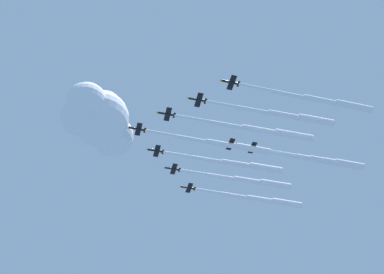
{
  "coord_description": "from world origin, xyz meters",
  "views": [
    {
      "loc": [
        174.7,
        61.09,
        35.01
      ],
      "look_at": [
        0.0,
        0.0,
        215.31
      ],
      "focal_mm": 46.9,
      "sensor_mm": 36.0,
      "label": 1
    }
  ],
  "objects_px": {
    "jet_trail_port": "(314,159)",
    "jet_starboard_inner": "(239,164)",
    "jet_lead": "(225,144)",
    "jet_port_outer": "(324,101)",
    "jet_port_inner": "(263,130)",
    "jet_port_mid": "(287,115)",
    "jet_starboard_outer": "(263,199)",
    "jet_trail_starboard": "(326,160)",
    "jet_starboard_mid": "(250,181)"
  },
  "relations": [
    {
      "from": "jet_starboard_inner",
      "to": "jet_starboard_outer",
      "type": "height_order",
      "value": "jet_starboard_outer"
    },
    {
      "from": "jet_starboard_mid",
      "to": "jet_lead",
      "type": "bearing_deg",
      "value": -7.92
    },
    {
      "from": "jet_port_mid",
      "to": "jet_trail_port",
      "type": "height_order",
      "value": "jet_trail_port"
    },
    {
      "from": "jet_port_outer",
      "to": "jet_starboard_outer",
      "type": "distance_m",
      "value": 81.15
    },
    {
      "from": "jet_trail_port",
      "to": "jet_trail_starboard",
      "type": "xyz_separation_m",
      "value": [
        -3.3,
        5.69,
        0.24
      ]
    },
    {
      "from": "jet_port_outer",
      "to": "jet_trail_port",
      "type": "bearing_deg",
      "value": -164.6
    },
    {
      "from": "jet_trail_port",
      "to": "jet_starboard_inner",
      "type": "bearing_deg",
      "value": -74.67
    },
    {
      "from": "jet_starboard_mid",
      "to": "jet_port_outer",
      "type": "xyz_separation_m",
      "value": [
        48.13,
        48.53,
        -1.17
      ]
    },
    {
      "from": "jet_port_outer",
      "to": "jet_trail_port",
      "type": "height_order",
      "value": "jet_trail_port"
    },
    {
      "from": "jet_port_inner",
      "to": "jet_lead",
      "type": "bearing_deg",
      "value": -98.43
    },
    {
      "from": "jet_lead",
      "to": "jet_port_inner",
      "type": "xyz_separation_m",
      "value": [
        3.15,
        21.29,
        0.28
      ]
    },
    {
      "from": "jet_trail_starboard",
      "to": "jet_trail_port",
      "type": "bearing_deg",
      "value": -59.84
    },
    {
      "from": "jet_port_mid",
      "to": "jet_starboard_outer",
      "type": "relative_size",
      "value": 1.01
    },
    {
      "from": "jet_trail_port",
      "to": "jet_trail_starboard",
      "type": "relative_size",
      "value": 1.11
    },
    {
      "from": "jet_port_mid",
      "to": "jet_port_outer",
      "type": "height_order",
      "value": "jet_port_outer"
    },
    {
      "from": "jet_trail_starboard",
      "to": "jet_starboard_outer",
      "type": "bearing_deg",
      "value": -118.86
    },
    {
      "from": "jet_port_mid",
      "to": "jet_trail_starboard",
      "type": "relative_size",
      "value": 1.07
    },
    {
      "from": "jet_lead",
      "to": "jet_port_mid",
      "type": "relative_size",
      "value": 1.01
    },
    {
      "from": "jet_port_inner",
      "to": "jet_port_mid",
      "type": "xyz_separation_m",
      "value": [
        7.09,
        13.65,
        -0.88
      ]
    },
    {
      "from": "jet_lead",
      "to": "jet_trail_port",
      "type": "height_order",
      "value": "jet_trail_port"
    },
    {
      "from": "jet_starboard_mid",
      "to": "jet_trail_port",
      "type": "height_order",
      "value": "jet_starboard_mid"
    },
    {
      "from": "jet_port_mid",
      "to": "jet_starboard_outer",
      "type": "distance_m",
      "value": 69.56
    },
    {
      "from": "jet_lead",
      "to": "jet_port_outer",
      "type": "distance_m",
      "value": 55.0
    },
    {
      "from": "jet_starboard_mid",
      "to": "jet_trail_starboard",
      "type": "distance_m",
      "value": 42.96
    },
    {
      "from": "jet_starboard_mid",
      "to": "jet_port_outer",
      "type": "bearing_deg",
      "value": 45.24
    },
    {
      "from": "jet_lead",
      "to": "jet_trail_starboard",
      "type": "relative_size",
      "value": 1.08
    },
    {
      "from": "jet_lead",
      "to": "jet_starboard_outer",
      "type": "bearing_deg",
      "value": 172.12
    },
    {
      "from": "jet_starboard_outer",
      "to": "jet_trail_starboard",
      "type": "distance_m",
      "value": 45.96
    },
    {
      "from": "jet_starboard_mid",
      "to": "jet_starboard_outer",
      "type": "bearing_deg",
      "value": 172.18
    },
    {
      "from": "jet_starboard_mid",
      "to": "jet_port_outer",
      "type": "height_order",
      "value": "jet_starboard_mid"
    },
    {
      "from": "jet_trail_starboard",
      "to": "jet_port_mid",
      "type": "bearing_deg",
      "value": -16.98
    },
    {
      "from": "jet_port_inner",
      "to": "jet_port_mid",
      "type": "distance_m",
      "value": 15.41
    },
    {
      "from": "jet_port_mid",
      "to": "jet_starboard_mid",
      "type": "relative_size",
      "value": 1.01
    },
    {
      "from": "jet_trail_port",
      "to": "jet_port_mid",
      "type": "bearing_deg",
      "value": -10.4
    },
    {
      "from": "jet_port_inner",
      "to": "jet_port_mid",
      "type": "height_order",
      "value": "jet_port_inner"
    },
    {
      "from": "jet_starboard_inner",
      "to": "jet_trail_port",
      "type": "distance_m",
      "value": 40.62
    },
    {
      "from": "jet_port_inner",
      "to": "jet_port_outer",
      "type": "height_order",
      "value": "jet_port_inner"
    },
    {
      "from": "jet_lead",
      "to": "jet_starboard_inner",
      "type": "xyz_separation_m",
      "value": [
        -17.41,
        2.82,
        -0.09
      ]
    },
    {
      "from": "jet_port_inner",
      "to": "jet_trail_port",
      "type": "bearing_deg",
      "value": 146.52
    },
    {
      "from": "jet_starboard_inner",
      "to": "jet_lead",
      "type": "bearing_deg",
      "value": -9.21
    },
    {
      "from": "jet_port_inner",
      "to": "jet_trail_port",
      "type": "xyz_separation_m",
      "value": [
        -31.3,
        20.69,
        0.68
      ]
    },
    {
      "from": "jet_port_inner",
      "to": "jet_starboard_outer",
      "type": "height_order",
      "value": "jet_starboard_outer"
    },
    {
      "from": "jet_lead",
      "to": "jet_starboard_inner",
      "type": "bearing_deg",
      "value": 170.79
    },
    {
      "from": "jet_port_outer",
      "to": "jet_trail_starboard",
      "type": "height_order",
      "value": "jet_trail_starboard"
    },
    {
      "from": "jet_port_outer",
      "to": "jet_trail_starboard",
      "type": "bearing_deg",
      "value": -172.72
    },
    {
      "from": "jet_trail_port",
      "to": "jet_starboard_outer",
      "type": "bearing_deg",
      "value": -126.4
    },
    {
      "from": "jet_starboard_inner",
      "to": "jet_trail_port",
      "type": "bearing_deg",
      "value": 105.33
    },
    {
      "from": "jet_starboard_outer",
      "to": "jet_port_outer",
      "type": "bearing_deg",
      "value": 34.5
    },
    {
      "from": "jet_port_mid",
      "to": "jet_starboard_mid",
      "type": "xyz_separation_m",
      "value": [
        -45.12,
        -30.09,
        1.81
      ]
    },
    {
      "from": "jet_port_inner",
      "to": "jet_starboard_outer",
      "type": "distance_m",
      "value": 58.45
    }
  ]
}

